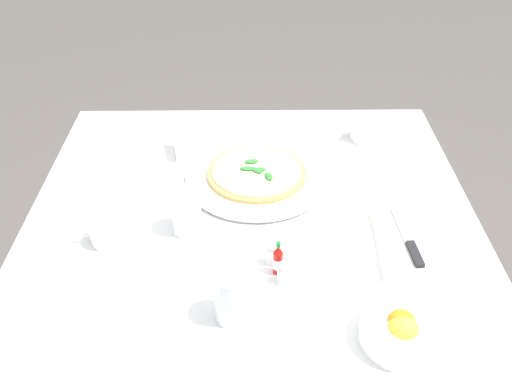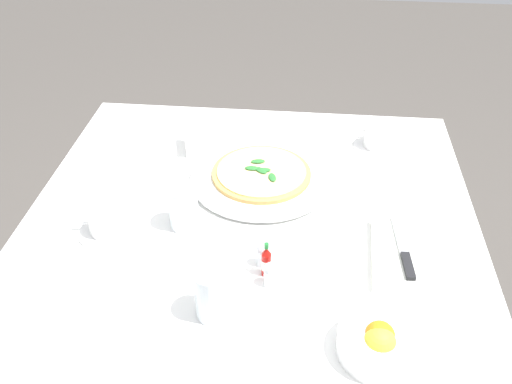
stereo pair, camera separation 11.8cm
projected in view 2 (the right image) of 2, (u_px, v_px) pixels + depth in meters
dining_table at (250, 262)px, 1.38m from camera, size 1.05×1.05×0.74m
pizza_plate at (261, 177)px, 1.41m from camera, size 0.36×0.36×0.02m
pizza at (261, 173)px, 1.40m from camera, size 0.25×0.25×0.02m
coffee_cup_near_left at (106, 223)px, 1.24m from camera, size 0.13×0.13×0.06m
coffee_cup_far_left at (378, 138)px, 1.53m from camera, size 0.13×0.13×0.07m
water_glass_far_right at (184, 208)px, 1.25m from camera, size 0.07×0.07×0.11m
water_glass_near_right at (212, 296)px, 1.04m from camera, size 0.07×0.07×0.11m
napkin_folded at (403, 255)px, 1.18m from camera, size 0.23×0.14×0.02m
dinner_knife at (404, 249)px, 1.17m from camera, size 0.20×0.03×0.01m
citrus_bowl at (379, 343)px, 0.98m from camera, size 0.15×0.15×0.07m
hot_sauce_bottle at (266, 262)px, 1.13m from camera, size 0.02×0.02×0.08m
salt_shaker at (263, 255)px, 1.16m from camera, size 0.03×0.03×0.06m
pepper_shaker at (270, 275)px, 1.11m from camera, size 0.03×0.03×0.06m
menu_card at (186, 140)px, 1.52m from camera, size 0.09×0.03×0.06m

